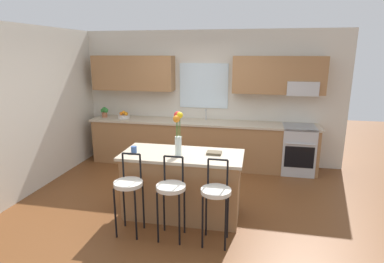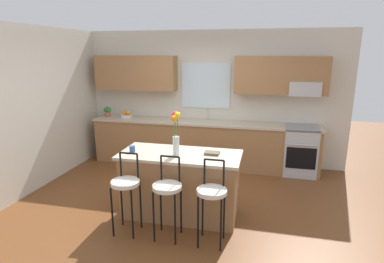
{
  "view_description": "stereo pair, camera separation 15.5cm",
  "coord_description": "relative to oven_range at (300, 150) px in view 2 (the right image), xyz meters",
  "views": [
    {
      "loc": [
        1.06,
        -4.38,
        2.28
      ],
      "look_at": [
        0.05,
        0.55,
        1.0
      ],
      "focal_mm": 29.46,
      "sensor_mm": 36.0,
      "label": 1
    },
    {
      "loc": [
        1.21,
        -4.34,
        2.28
      ],
      "look_at": [
        0.05,
        0.55,
        1.0
      ],
      "focal_mm": 29.46,
      "sensor_mm": 36.0,
      "label": 2
    }
  ],
  "objects": [
    {
      "name": "ground_plane",
      "position": [
        -1.89,
        -1.68,
        -0.46
      ],
      "size": [
        14.0,
        14.0,
        0.0
      ],
      "primitive_type": "plane",
      "color": "brown"
    },
    {
      "name": "wall_left",
      "position": [
        -4.45,
        -1.38,
        0.89
      ],
      "size": [
        0.12,
        4.6,
        2.7
      ],
      "primitive_type": "cube",
      "color": "beige",
      "rests_on": "ground"
    },
    {
      "name": "back_wall_assembly",
      "position": [
        -1.85,
        0.31,
        1.05
      ],
      "size": [
        5.6,
        0.5,
        2.7
      ],
      "color": "beige",
      "rests_on": "ground"
    },
    {
      "name": "counter_run",
      "position": [
        -1.89,
        0.02,
        0.01
      ],
      "size": [
        4.56,
        0.64,
        0.92
      ],
      "color": "#996B42",
      "rests_on": "ground"
    },
    {
      "name": "sink_faucet",
      "position": [
        -1.81,
        0.17,
        0.6
      ],
      "size": [
        0.02,
        0.13,
        0.23
      ],
      "color": "#B7BABC",
      "rests_on": "counter_run"
    },
    {
      "name": "oven_range",
      "position": [
        0.0,
        0.0,
        0.0
      ],
      "size": [
        0.6,
        0.64,
        0.92
      ],
      "color": "#B7BABC",
      "rests_on": "ground"
    },
    {
      "name": "kitchen_island",
      "position": [
        -1.79,
        -2.05,
        0.0
      ],
      "size": [
        1.67,
        0.76,
        0.92
      ],
      "color": "#996B42",
      "rests_on": "ground"
    },
    {
      "name": "bar_stool_near",
      "position": [
        -2.34,
        -2.64,
        0.18
      ],
      "size": [
        0.36,
        0.36,
        1.04
      ],
      "color": "black",
      "rests_on": "ground"
    },
    {
      "name": "bar_stool_middle",
      "position": [
        -1.79,
        -2.64,
        0.18
      ],
      "size": [
        0.36,
        0.36,
        1.04
      ],
      "color": "black",
      "rests_on": "ground"
    },
    {
      "name": "bar_stool_far",
      "position": [
        -1.24,
        -2.64,
        0.18
      ],
      "size": [
        0.36,
        0.36,
        1.04
      ],
      "color": "black",
      "rests_on": "ground"
    },
    {
      "name": "flower_vase",
      "position": [
        -1.82,
        -2.13,
        0.81
      ],
      "size": [
        0.13,
        0.16,
        0.6
      ],
      "color": "silver",
      "rests_on": "kitchen_island"
    },
    {
      "name": "mug_ceramic",
      "position": [
        -2.45,
        -2.14,
        0.51
      ],
      "size": [
        0.08,
        0.08,
        0.09
      ],
      "primitive_type": "cylinder",
      "color": "#33518C",
      "rests_on": "kitchen_island"
    },
    {
      "name": "cookbook",
      "position": [
        -1.35,
        -1.98,
        0.48
      ],
      "size": [
        0.2,
        0.15,
        0.03
      ],
      "primitive_type": "cube",
      "color": "brown",
      "rests_on": "kitchen_island"
    },
    {
      "name": "fruit_bowl_oranges",
      "position": [
        -3.54,
        0.03,
        0.51
      ],
      "size": [
        0.24,
        0.24,
        0.16
      ],
      "color": "silver",
      "rests_on": "counter_run"
    },
    {
      "name": "potted_plant_small",
      "position": [
        -3.97,
        0.02,
        0.58
      ],
      "size": [
        0.18,
        0.12,
        0.22
      ],
      "color": "#9E5B3D",
      "rests_on": "counter_run"
    }
  ]
}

